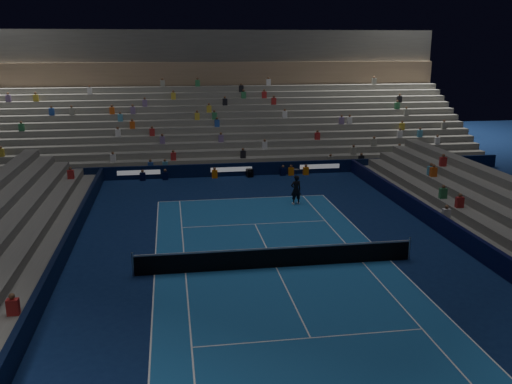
% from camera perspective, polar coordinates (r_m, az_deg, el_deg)
% --- Properties ---
extents(ground, '(90.00, 90.00, 0.00)m').
position_cam_1_polar(ground, '(25.74, 2.06, -7.72)').
color(ground, '#0B1C46').
rests_on(ground, ground).
extents(court_surface, '(10.97, 23.77, 0.01)m').
position_cam_1_polar(court_surface, '(25.73, 2.06, -7.71)').
color(court_surface, '#1B5698').
rests_on(court_surface, ground).
extents(sponsor_barrier_far, '(44.00, 0.25, 1.00)m').
position_cam_1_polar(sponsor_barrier_far, '(43.10, -2.55, 2.30)').
color(sponsor_barrier_far, black).
rests_on(sponsor_barrier_far, ground).
extents(sponsor_barrier_east, '(0.25, 37.00, 1.00)m').
position_cam_1_polar(sponsor_barrier_east, '(28.90, 21.41, -5.15)').
color(sponsor_barrier_east, black).
rests_on(sponsor_barrier_east, ground).
extents(sponsor_barrier_west, '(0.25, 37.00, 1.00)m').
position_cam_1_polar(sponsor_barrier_west, '(25.66, -19.91, -7.52)').
color(sponsor_barrier_west, black).
rests_on(sponsor_barrier_west, ground).
extents(grandstand_main, '(44.00, 15.20, 11.20)m').
position_cam_1_polar(grandstand_main, '(51.83, -3.74, 7.65)').
color(grandstand_main, slate).
rests_on(grandstand_main, ground).
extents(tennis_net, '(12.90, 0.10, 1.10)m').
position_cam_1_polar(tennis_net, '(25.55, 2.08, -6.68)').
color(tennis_net, '#B2B2B7').
rests_on(tennis_net, ground).
extents(tennis_player, '(0.74, 0.54, 1.89)m').
position_cam_1_polar(tennis_player, '(35.43, 4.11, 0.23)').
color(tennis_player, black).
rests_on(tennis_player, ground).
extents(broadcast_camera, '(0.54, 0.95, 0.60)m').
position_cam_1_polar(broadcast_camera, '(42.81, -0.65, 1.97)').
color(broadcast_camera, black).
rests_on(broadcast_camera, ground).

